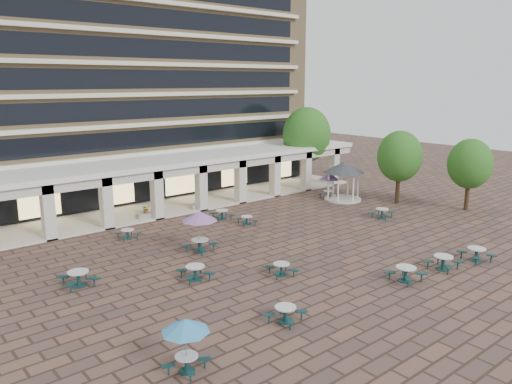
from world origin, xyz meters
TOP-DOWN VIEW (x-y plane):
  - ground at (0.00, 0.00)m, footprint 120.00×120.00m
  - apartment_building at (0.00, 25.47)m, footprint 40.00×15.50m
  - retail_arcade at (0.00, 14.80)m, footprint 42.00×6.60m
  - picnic_table_0 at (-6.28, -7.05)m, footprint 2.00×2.00m
  - picnic_table_1 at (2.10, -7.83)m, footprint 1.92×1.92m
  - picnic_table_2 at (5.31, -8.21)m, footprint 1.95×1.95m
  - picnic_table_3 at (8.24, -8.75)m, footprint 2.17×2.17m
  - picnic_table_4 at (-11.93, -7.59)m, footprint 1.87×1.87m
  - picnic_table_5 at (-2.59, -2.80)m, footprint 1.90×1.90m
  - picnic_table_6 at (-3.93, 3.54)m, footprint 2.34×2.34m
  - picnic_table_7 at (11.93, 0.96)m, footprint 1.97×1.97m
  - picnic_table_8 at (-12.06, 3.08)m, footprint 1.95×1.95m
  - picnic_table_9 at (-6.72, -0.18)m, footprint 1.99×1.99m
  - picnic_table_10 at (2.35, 6.52)m, footprint 1.71×1.71m
  - picnic_table_11 at (13.85, 8.47)m, footprint 2.03×2.03m
  - picnic_table_12 at (-6.34, 9.05)m, footprint 1.57×1.57m
  - picnic_table_13 at (1.75, 8.94)m, footprint 1.96×1.96m
  - gazebo at (14.32, 7.12)m, footprint 3.82×3.82m
  - tree_east_a at (17.09, 3.13)m, footprint 3.95×3.95m
  - tree_east_b at (19.68, -2.06)m, footprint 3.68×3.68m
  - tree_east_c at (16.18, 13.80)m, footprint 4.96×4.96m
  - planter_left at (-2.88, 12.90)m, footprint 1.50×0.71m
  - planter_right at (2.10, 12.90)m, footprint 1.50×0.68m

SIDE VIEW (x-z plane):
  - ground at x=0.00m, z-range 0.00..0.00m
  - picnic_table_10 at x=2.35m, z-range 0.06..0.73m
  - picnic_table_12 at x=-6.34m, z-range 0.07..0.75m
  - picnic_table_5 at x=-2.59m, z-range 0.07..0.78m
  - planter_right at x=2.10m, z-range -0.15..1.02m
  - picnic_table_0 at x=-6.28m, z-range 0.07..0.82m
  - picnic_table_13 at x=1.75m, z-range 0.07..0.83m
  - picnic_table_7 at x=11.93m, z-range 0.08..0.86m
  - planter_left at x=-2.88m, z-range -0.14..1.08m
  - picnic_table_9 at x=-6.72m, z-range 0.08..0.89m
  - picnic_table_3 at x=8.24m, z-range 0.08..0.90m
  - picnic_table_1 at x=2.10m, z-range 0.08..0.92m
  - picnic_table_2 at x=5.31m, z-range 0.08..0.92m
  - picnic_table_8 at x=-12.06m, z-range 0.08..0.93m
  - picnic_table_4 at x=-11.93m, z-range 0.76..2.92m
  - picnic_table_11 at x=13.85m, z-range 0.82..3.16m
  - picnic_table_6 at x=-3.93m, z-range 0.94..3.65m
  - gazebo at x=14.32m, z-range 0.90..4.45m
  - retail_arcade at x=0.00m, z-range 0.80..5.20m
  - tree_east_b at x=19.68m, z-range 0.93..7.07m
  - tree_east_a at x=17.09m, z-range 1.00..7.59m
  - tree_east_c at x=16.18m, z-range 1.27..9.52m
  - apartment_building at x=0.00m, z-range 0.00..25.20m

